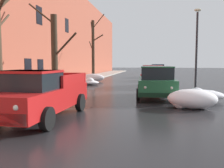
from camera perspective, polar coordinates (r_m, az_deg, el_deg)
name	(u,v)px	position (r m, az deg, el deg)	size (l,w,h in m)	color
left_sidewalk_slab	(51,86)	(20.52, -14.20, -0.57)	(3.24, 80.00, 0.13)	#A8A399
brick_townhouse_facade	(25,17)	(21.72, -19.82, 14.74)	(0.63, 80.00, 11.56)	#9E4C38
snow_bank_near_corner_left	(18,97)	(11.98, -21.37, -2.87)	(2.54, 1.42, 0.89)	white
snow_bank_along_left_kerb	(196,95)	(13.42, 19.30, -2.50)	(2.94, 1.50, 0.73)	white
snow_bank_mid_block_left	(93,78)	(25.93, -4.44, 1.47)	(2.43, 0.91, 0.84)	white
snow_bank_near_corner_right	(192,99)	(11.21, 18.33, -3.46)	(2.15, 1.39, 0.85)	white
snow_bank_along_right_kerb	(87,82)	(22.16, -5.86, 0.46)	(2.15, 1.25, 0.67)	white
bare_tree_mid_block	(54,52)	(17.19, -13.43, 7.37)	(3.82, 1.59, 6.21)	#382B1E
bare_tree_far_down_block	(93,49)	(27.35, -4.43, 8.19)	(2.16, 2.31, 7.25)	#382B1E
pickup_truck_red_approaching_near_lane	(39,94)	(9.05, -16.87, -2.35)	(2.30, 5.14, 1.76)	red
suv_green_parked_kerbside_close	(156,81)	(13.95, 10.39, 0.75)	(2.28, 4.54, 1.82)	#1E5633
suv_red_parked_kerbside_mid	(153,75)	(20.51, 9.73, 2.10)	(2.10, 4.31, 1.82)	red
sedan_silver_parked_far_down_block	(156,74)	(27.32, 10.24, 2.31)	(2.21, 4.16, 1.42)	#B7B7BC
suv_darkblue_queued_behind_truck	(158,70)	(33.79, 10.78, 3.21)	(2.09, 4.51, 1.82)	navy
street_lamp_post	(197,46)	(17.23, 19.35, 8.51)	(0.44, 0.24, 5.57)	#28282D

